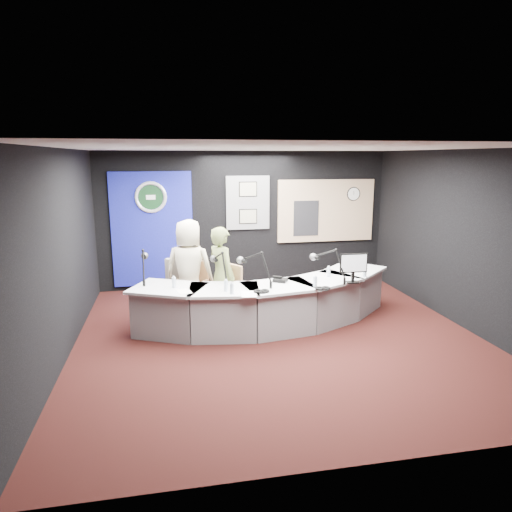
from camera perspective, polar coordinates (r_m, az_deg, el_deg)
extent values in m
plane|color=black|center=(7.04, 2.89, -10.10)|extent=(6.00, 6.00, 0.00)
cube|color=silver|center=(6.51, 3.16, 13.34)|extent=(6.00, 6.00, 0.02)
cube|color=black|center=(9.53, -1.34, 4.58)|extent=(6.00, 0.02, 2.80)
cube|color=black|center=(3.89, 13.81, -7.30)|extent=(6.00, 0.02, 2.80)
cube|color=black|center=(6.60, -23.18, 0.10)|extent=(0.02, 6.00, 2.80)
cube|color=black|center=(7.90, 24.64, 1.85)|extent=(0.02, 6.00, 2.80)
cube|color=navy|center=(9.40, -12.82, 3.24)|extent=(1.60, 0.05, 2.30)
torus|color=silver|center=(9.28, -13.02, 7.17)|extent=(0.63, 0.07, 0.63)
cylinder|color=black|center=(9.29, -13.02, 7.17)|extent=(0.48, 0.01, 0.48)
cube|color=slate|center=(9.47, -1.02, 6.67)|extent=(0.90, 0.04, 1.10)
cube|color=gray|center=(9.42, -1.00, 8.34)|extent=(0.34, 0.02, 0.27)
cube|color=gray|center=(9.47, -0.99, 4.96)|extent=(0.34, 0.02, 0.27)
cube|color=tan|center=(9.93, 8.74, 5.63)|extent=(2.12, 0.06, 1.32)
cube|color=#FFEBA1|center=(9.92, 8.76, 5.62)|extent=(2.00, 0.02, 1.20)
cube|color=black|center=(9.78, 6.27, 4.71)|extent=(0.55, 0.02, 0.75)
cylinder|color=white|center=(10.08, 12.10, 7.60)|extent=(0.28, 0.01, 0.28)
cube|color=gray|center=(7.93, -9.59, -2.93)|extent=(0.46, 0.38, 0.70)
imported|color=beige|center=(7.68, -8.36, -1.67)|extent=(0.95, 0.77, 1.68)
imported|color=olive|center=(7.39, -4.31, -2.48)|extent=(0.61, 0.69, 1.60)
cube|color=black|center=(7.22, 12.08, -0.85)|extent=(0.39, 0.04, 0.27)
cube|color=black|center=(7.21, 3.05, -3.03)|extent=(0.27, 0.25, 0.05)
torus|color=black|center=(6.87, 8.34, -4.00)|extent=(0.22, 0.22, 0.04)
torus|color=black|center=(6.65, 0.69, -4.42)|extent=(0.19, 0.19, 0.03)
cube|color=white|center=(6.77, -8.97, -4.39)|extent=(0.23, 0.30, 0.00)
cube|color=white|center=(6.57, -0.88, -4.78)|extent=(0.26, 0.34, 0.00)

